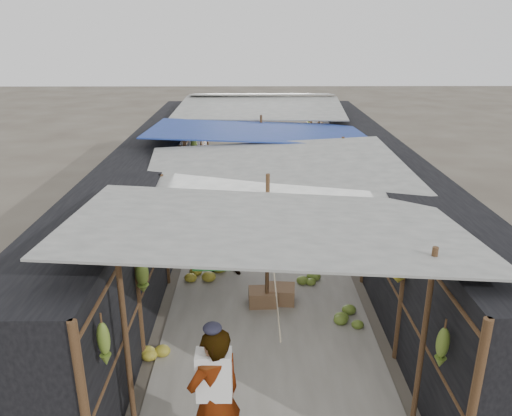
{
  "coord_description": "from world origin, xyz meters",
  "views": [
    {
      "loc": [
        -0.28,
        -5.11,
        4.94
      ],
      "look_at": [
        -0.18,
        5.02,
        1.25
      ],
      "focal_mm": 35.0,
      "sensor_mm": 36.0,
      "label": 1
    }
  ],
  "objects_px": {
    "black_basin": "(288,188)",
    "shopper_blue": "(229,237)",
    "vendor_elderly": "(215,399)",
    "vendor_seated": "(296,183)",
    "crate_near": "(263,298)"
  },
  "relations": [
    {
      "from": "crate_near",
      "to": "black_basin",
      "type": "height_order",
      "value": "crate_near"
    },
    {
      "from": "vendor_seated",
      "to": "black_basin",
      "type": "bearing_deg",
      "value": -146.68
    },
    {
      "from": "black_basin",
      "to": "shopper_blue",
      "type": "height_order",
      "value": "shopper_blue"
    },
    {
      "from": "vendor_elderly",
      "to": "shopper_blue",
      "type": "height_order",
      "value": "vendor_elderly"
    },
    {
      "from": "black_basin",
      "to": "vendor_elderly",
      "type": "xyz_separation_m",
      "value": [
        -1.6,
        -10.55,
        0.85
      ]
    },
    {
      "from": "shopper_blue",
      "to": "vendor_seated",
      "type": "distance_m",
      "value": 5.63
    },
    {
      "from": "black_basin",
      "to": "shopper_blue",
      "type": "relative_size",
      "value": 0.35
    },
    {
      "from": "crate_near",
      "to": "shopper_blue",
      "type": "bearing_deg",
      "value": 114.99
    },
    {
      "from": "crate_near",
      "to": "shopper_blue",
      "type": "distance_m",
      "value": 1.59
    },
    {
      "from": "crate_near",
      "to": "vendor_seated",
      "type": "xyz_separation_m",
      "value": [
        1.17,
        6.58,
        0.24
      ]
    },
    {
      "from": "vendor_elderly",
      "to": "crate_near",
      "type": "bearing_deg",
      "value": -134.38
    },
    {
      "from": "shopper_blue",
      "to": "crate_near",
      "type": "bearing_deg",
      "value": -50.15
    },
    {
      "from": "black_basin",
      "to": "vendor_elderly",
      "type": "distance_m",
      "value": 10.71
    },
    {
      "from": "vendor_seated",
      "to": "shopper_blue",
      "type": "bearing_deg",
      "value": -15.03
    },
    {
      "from": "black_basin",
      "to": "shopper_blue",
      "type": "xyz_separation_m",
      "value": [
        -1.63,
        -5.67,
        0.75
      ]
    }
  ]
}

